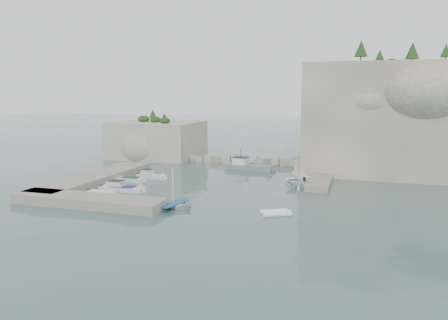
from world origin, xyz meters
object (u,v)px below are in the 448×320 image
(tender_east_b, at_px, (294,185))
(tender_east_d, at_px, (309,175))
(motorboat_e, at_px, (100,196))
(tender_east_a, at_px, (299,188))
(motorboat_b, at_px, (152,178))
(rowboat, at_px, (173,207))
(inflatable_dinghy, at_px, (276,215))
(motorboat_c, at_px, (131,181))
(work_boat, at_px, (250,170))
(motorboat_d, at_px, (123,191))
(tender_east_c, at_px, (300,178))

(tender_east_b, xyz_separation_m, tender_east_d, (0.96, 8.32, 0.00))
(motorboat_e, bearing_deg, tender_east_a, 37.07)
(motorboat_b, bearing_deg, motorboat_e, -88.45)
(rowboat, height_order, inflatable_dinghy, rowboat)
(motorboat_c, bearing_deg, tender_east_d, 27.06)
(rowboat, relative_size, work_boat, 0.56)
(tender_east_d, bearing_deg, motorboat_b, 118.96)
(tender_east_d, bearing_deg, inflatable_dinghy, -176.82)
(motorboat_e, xyz_separation_m, motorboat_b, (0.67, 12.26, 0.00))
(motorboat_d, relative_size, tender_east_a, 1.87)
(motorboat_b, distance_m, rowboat, 17.77)
(motorboat_d, relative_size, inflatable_dinghy, 2.03)
(motorboat_b, bearing_deg, motorboat_d, -82.51)
(tender_east_a, bearing_deg, work_boat, 45.80)
(motorboat_d, height_order, motorboat_b, same)
(rowboat, relative_size, tender_east_c, 0.87)
(tender_east_a, bearing_deg, tender_east_b, 35.37)
(work_boat, bearing_deg, rowboat, -89.00)
(tender_east_b, xyz_separation_m, work_boat, (-8.96, 10.02, 0.00))
(work_boat, bearing_deg, motorboat_c, -128.07)
(motorboat_c, relative_size, tender_east_b, 1.15)
(inflatable_dinghy, relative_size, tender_east_b, 0.80)
(motorboat_e, distance_m, tender_east_b, 25.75)
(motorboat_e, xyz_separation_m, tender_east_a, (22.56, 12.35, 0.00))
(motorboat_b, xyz_separation_m, rowboat, (10.15, -14.58, 0.00))
(motorboat_e, height_order, rowboat, rowboat)
(rowboat, height_order, tender_east_d, tender_east_d)
(motorboat_d, bearing_deg, tender_east_b, 26.75)
(tender_east_b, bearing_deg, tender_east_c, -26.38)
(tender_east_c, bearing_deg, tender_east_b, 159.68)
(motorboat_c, bearing_deg, work_boat, 45.20)
(tender_east_a, height_order, work_boat, work_boat)
(tender_east_a, bearing_deg, rowboat, 146.81)
(tender_east_c, bearing_deg, tender_east_d, -36.32)
(tender_east_b, relative_size, tender_east_c, 0.73)
(motorboat_b, height_order, tender_east_a, tender_east_a)
(motorboat_d, distance_m, motorboat_c, 6.35)
(tender_east_c, height_order, work_boat, work_boat)
(tender_east_a, relative_size, tender_east_c, 0.63)
(motorboat_b, xyz_separation_m, tender_east_c, (21.01, 7.17, 0.00))
(rowboat, height_order, tender_east_b, rowboat)
(inflatable_dinghy, xyz_separation_m, tender_east_b, (-0.52, 15.69, 0.00))
(motorboat_c, xyz_separation_m, work_boat, (13.73, 14.73, 0.00))
(tender_east_c, relative_size, tender_east_d, 1.35)
(motorboat_c, height_order, tender_east_b, same)
(inflatable_dinghy, relative_size, tender_east_d, 0.79)
(motorboat_e, bearing_deg, motorboat_d, 80.09)
(tender_east_a, xyz_separation_m, work_boat, (-9.92, 11.69, 0.00))
(motorboat_d, relative_size, motorboat_b, 1.33)
(motorboat_d, bearing_deg, tender_east_d, 40.77)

